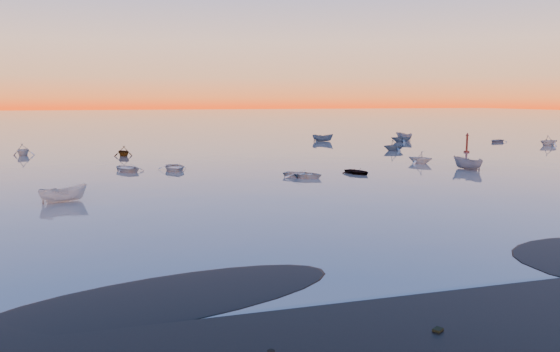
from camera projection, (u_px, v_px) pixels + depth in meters
name	position (u px, v px, depth m)	size (l,w,h in m)	color
ground	(178.00, 136.00, 121.12)	(600.00, 600.00, 0.00)	slate
mud_lobes	(411.00, 279.00, 25.29)	(140.00, 6.00, 0.07)	black
moored_fleet	(214.00, 158.00, 76.53)	(124.00, 58.00, 1.20)	beige
boat_near_center	(64.00, 202.00, 44.15)	(3.80, 1.61, 1.32)	beige
boat_near_right	(420.00, 163.00, 70.49)	(3.39, 1.53, 1.19)	beige
channel_marker	(467.00, 144.00, 84.85)	(0.88, 0.88, 3.14)	#45150E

